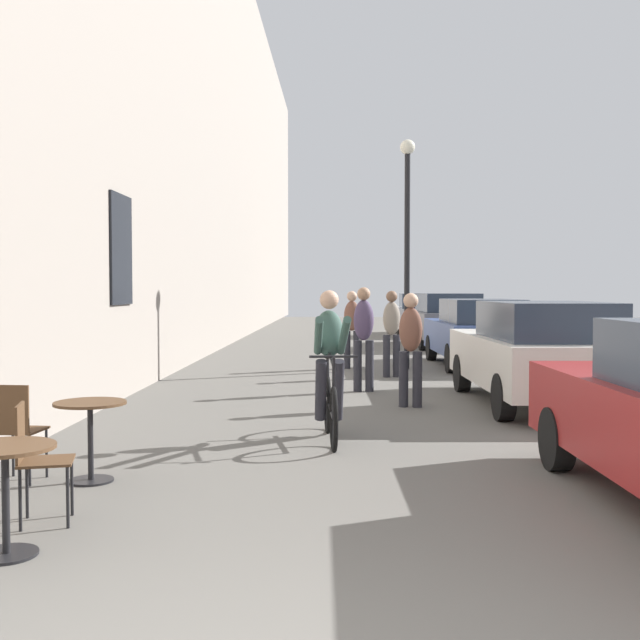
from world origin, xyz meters
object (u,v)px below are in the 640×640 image
at_px(cafe_table_near, 5,476).
at_px(parked_car_third, 477,332).
at_px(street_lamp, 407,224).
at_px(parked_car_fourth, 445,319).
at_px(cafe_chair_near_toward_street, 35,454).
at_px(cafe_table_mid, 90,424).
at_px(cafe_chair_mid_toward_street, 16,425).
at_px(pedestrian_far, 392,329).
at_px(cyclist_on_bicycle, 330,369).
at_px(pedestrian_mid, 364,333).
at_px(parked_car_second, 538,352).
at_px(parked_car_fifth, 421,314).
at_px(pedestrian_furthest, 352,325).
at_px(pedestrian_near, 411,343).

height_order(cafe_table_near, parked_car_third, parked_car_third).
distance_m(street_lamp, parked_car_fourth, 6.91).
height_order(cafe_chair_near_toward_street, cafe_table_mid, cafe_chair_near_toward_street).
xyz_separation_m(cafe_chair_mid_toward_street, pedestrian_far, (3.88, 8.27, 0.43)).
xyz_separation_m(cafe_table_near, parked_car_third, (5.21, 12.15, 0.26)).
relative_size(cyclist_on_bicycle, pedestrian_mid, 1.00).
distance_m(cafe_chair_mid_toward_street, street_lamp, 11.02).
height_order(cafe_chair_near_toward_street, pedestrian_mid, pedestrian_mid).
bearing_deg(cafe_chair_near_toward_street, parked_car_fourth, 72.76).
bearing_deg(cyclist_on_bicycle, cafe_table_mid, -136.11).
height_order(cafe_chair_near_toward_street, parked_car_second, parked_car_second).
xyz_separation_m(cafe_table_near, pedestrian_mid, (2.56, 7.99, 0.47)).
bearing_deg(cafe_table_near, cyclist_on_bicycle, 62.61).
height_order(cafe_table_mid, parked_car_third, parked_car_third).
distance_m(cafe_table_mid, parked_car_fifth, 22.27).
bearing_deg(cafe_chair_near_toward_street, pedestrian_mid, 70.19).
height_order(cafe_table_near, parked_car_second, parked_car_second).
bearing_deg(cafe_table_near, parked_car_fifth, 77.65).
bearing_deg(cyclist_on_bicycle, cafe_table_near, -117.39).
bearing_deg(parked_car_second, cafe_chair_near_toward_street, -131.49).
bearing_deg(pedestrian_far, parked_car_fourth, 74.92).
bearing_deg(pedestrian_mid, pedestrian_furthest, 92.12).
height_order(pedestrian_furthest, parked_car_third, pedestrian_furthest).
xyz_separation_m(pedestrian_far, parked_car_third, (2.03, 2.05, -0.17)).
bearing_deg(parked_car_fourth, pedestrian_far, -105.08).
bearing_deg(pedestrian_furthest, cafe_chair_near_toward_street, -102.79).
relative_size(pedestrian_far, parked_car_second, 0.39).
bearing_deg(cyclist_on_bicycle, parked_car_second, 40.09).
bearing_deg(cyclist_on_bicycle, parked_car_third, 68.93).
bearing_deg(cafe_table_near, cafe_chair_mid_toward_street, 111.12).
bearing_deg(parked_car_fourth, parked_car_third, -90.78).
bearing_deg(parked_car_fifth, cafe_table_mid, -103.58).
bearing_deg(parked_car_second, parked_car_fourth, 88.95).
height_order(cafe_table_mid, street_lamp, street_lamp).
bearing_deg(pedestrian_near, street_lamp, 85.59).
bearing_deg(cafe_chair_mid_toward_street, cafe_table_near, -68.88).
xyz_separation_m(cafe_chair_mid_toward_street, parked_car_fifth, (5.87, 21.72, 0.28)).
bearing_deg(cafe_table_mid, parked_car_fourth, 71.53).
bearing_deg(cafe_chair_mid_toward_street, pedestrian_far, 64.87).
height_order(pedestrian_near, parked_car_fifth, pedestrian_near).
xyz_separation_m(street_lamp, parked_car_fifth, (1.56, 11.91, -2.31)).
relative_size(pedestrian_far, street_lamp, 0.34).
height_order(cafe_chair_near_toward_street, parked_car_fourth, parked_car_fourth).
distance_m(pedestrian_furthest, parked_car_fifth, 12.19).
height_order(parked_car_fourth, parked_car_fifth, parked_car_fourth).
relative_size(pedestrian_near, pedestrian_far, 0.99).
distance_m(cafe_table_near, parked_car_fourth, 18.71).
relative_size(pedestrian_mid, parked_car_fifth, 0.40).
relative_size(cyclist_on_bicycle, parked_car_second, 0.40).
height_order(cafe_chair_mid_toward_street, pedestrian_far, pedestrian_far).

